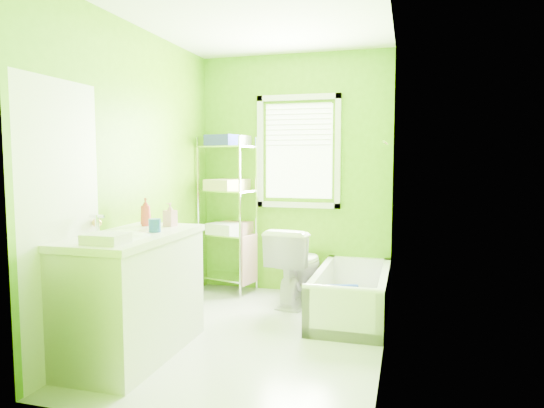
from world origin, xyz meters
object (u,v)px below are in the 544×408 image
(toilet, at_px, (296,265))
(wire_shelf_unit, at_px, (229,196))
(vanity, at_px, (133,291))
(bathtub, at_px, (351,302))

(toilet, height_order, wire_shelf_unit, wire_shelf_unit)
(vanity, distance_m, wire_shelf_unit, 1.96)
(toilet, relative_size, vanity, 0.64)
(bathtub, height_order, vanity, vanity)
(toilet, bearing_deg, wire_shelf_unit, -10.12)
(toilet, height_order, vanity, vanity)
(wire_shelf_unit, bearing_deg, toilet, -17.23)
(bathtub, height_order, toilet, toilet)
(bathtub, bearing_deg, vanity, -138.10)
(vanity, height_order, wire_shelf_unit, wire_shelf_unit)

